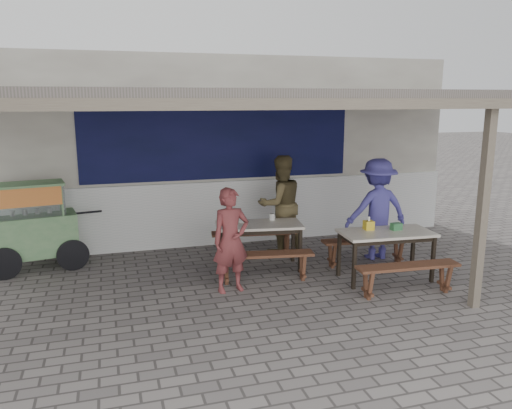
{
  "coord_description": "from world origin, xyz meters",
  "views": [
    {
      "loc": [
        -2.2,
        -6.02,
        2.69
      ],
      "look_at": [
        -0.13,
        0.9,
        1.17
      ],
      "focal_mm": 35.0,
      "sensor_mm": 36.0,
      "label": 1
    }
  ],
  "objects_px": {
    "condiment_jar": "(272,217)",
    "vendor_cart": "(34,223)",
    "bench_left_wall": "(254,238)",
    "patron_street_side": "(231,240)",
    "bench_right_wall": "(366,245)",
    "condiment_bowl": "(241,221)",
    "table_right": "(386,237)",
    "table_left": "(259,228)",
    "tissue_box": "(369,225)",
    "patron_right_table": "(377,209)",
    "patron_wall_side": "(280,204)",
    "bench_right_street": "(408,272)",
    "donation_box": "(396,227)",
    "bench_left_street": "(265,260)"
  },
  "relations": [
    {
      "from": "table_right",
      "to": "condiment_bowl",
      "type": "distance_m",
      "value": 2.29
    },
    {
      "from": "bench_right_wall",
      "to": "patron_wall_side",
      "type": "xyz_separation_m",
      "value": [
        -1.11,
        1.13,
        0.54
      ]
    },
    {
      "from": "bench_left_wall",
      "to": "patron_street_side",
      "type": "bearing_deg",
      "value": -109.2
    },
    {
      "from": "bench_left_wall",
      "to": "table_right",
      "type": "bearing_deg",
      "value": -36.79
    },
    {
      "from": "condiment_jar",
      "to": "vendor_cart",
      "type": "bearing_deg",
      "value": 167.78
    },
    {
      "from": "table_right",
      "to": "patron_wall_side",
      "type": "height_order",
      "value": "patron_wall_side"
    },
    {
      "from": "table_left",
      "to": "tissue_box",
      "type": "xyz_separation_m",
      "value": [
        1.5,
        -0.83,
        0.15
      ]
    },
    {
      "from": "donation_box",
      "to": "tissue_box",
      "type": "bearing_deg",
      "value": 160.28
    },
    {
      "from": "patron_right_table",
      "to": "condiment_jar",
      "type": "xyz_separation_m",
      "value": [
        -1.82,
        0.22,
        -0.06
      ]
    },
    {
      "from": "patron_street_side",
      "to": "bench_left_street",
      "type": "bearing_deg",
      "value": 9.7
    },
    {
      "from": "bench_right_wall",
      "to": "donation_box",
      "type": "relative_size",
      "value": 9.37
    },
    {
      "from": "vendor_cart",
      "to": "donation_box",
      "type": "xyz_separation_m",
      "value": [
        5.34,
        -1.97,
        0.04
      ]
    },
    {
      "from": "bench_right_street",
      "to": "condiment_jar",
      "type": "height_order",
      "value": "condiment_jar"
    },
    {
      "from": "patron_right_table",
      "to": "patron_street_side",
      "type": "bearing_deg",
      "value": 16.9
    },
    {
      "from": "bench_left_street",
      "to": "table_right",
      "type": "height_order",
      "value": "table_right"
    },
    {
      "from": "table_left",
      "to": "bench_left_wall",
      "type": "distance_m",
      "value": 0.71
    },
    {
      "from": "tissue_box",
      "to": "patron_street_side",
      "type": "bearing_deg",
      "value": 179.52
    },
    {
      "from": "vendor_cart",
      "to": "condiment_jar",
      "type": "relative_size",
      "value": 16.55
    },
    {
      "from": "patron_street_side",
      "to": "table_left",
      "type": "bearing_deg",
      "value": 41.21
    },
    {
      "from": "table_left",
      "to": "table_right",
      "type": "xyz_separation_m",
      "value": [
        1.7,
        -1.02,
        0.0
      ]
    },
    {
      "from": "bench_right_street",
      "to": "condiment_bowl",
      "type": "xyz_separation_m",
      "value": [
        -1.9,
        1.88,
        0.43
      ]
    },
    {
      "from": "bench_left_wall",
      "to": "patron_street_side",
      "type": "height_order",
      "value": "patron_street_side"
    },
    {
      "from": "bench_left_wall",
      "to": "tissue_box",
      "type": "distance_m",
      "value": 2.07
    },
    {
      "from": "bench_left_wall",
      "to": "patron_wall_side",
      "type": "bearing_deg",
      "value": 25.99
    },
    {
      "from": "patron_right_table",
      "to": "condiment_bowl",
      "type": "relative_size",
      "value": 9.71
    },
    {
      "from": "table_right",
      "to": "patron_right_table",
      "type": "height_order",
      "value": "patron_right_table"
    },
    {
      "from": "tissue_box",
      "to": "condiment_jar",
      "type": "relative_size",
      "value": 1.33
    },
    {
      "from": "bench_right_street",
      "to": "patron_right_table",
      "type": "bearing_deg",
      "value": 78.94
    },
    {
      "from": "condiment_jar",
      "to": "patron_street_side",
      "type": "bearing_deg",
      "value": -133.3
    },
    {
      "from": "bench_right_wall",
      "to": "donation_box",
      "type": "bearing_deg",
      "value": -73.37
    },
    {
      "from": "bench_right_wall",
      "to": "condiment_bowl",
      "type": "relative_size",
      "value": 8.4
    },
    {
      "from": "bench_right_wall",
      "to": "vendor_cart",
      "type": "xyz_separation_m",
      "value": [
        -5.19,
        1.34,
        0.43
      ]
    },
    {
      "from": "patron_street_side",
      "to": "condiment_jar",
      "type": "bearing_deg",
      "value": 37.03
    },
    {
      "from": "table_right",
      "to": "vendor_cart",
      "type": "relative_size",
      "value": 0.84
    },
    {
      "from": "patron_right_table",
      "to": "bench_right_street",
      "type": "bearing_deg",
      "value": 76.09
    },
    {
      "from": "bench_left_street",
      "to": "bench_right_wall",
      "type": "xyz_separation_m",
      "value": [
        1.84,
        0.27,
        0.0
      ]
    },
    {
      "from": "patron_street_side",
      "to": "condiment_bowl",
      "type": "height_order",
      "value": "patron_street_side"
    },
    {
      "from": "table_right",
      "to": "bench_left_street",
      "type": "bearing_deg",
      "value": 171.31
    },
    {
      "from": "patron_street_side",
      "to": "donation_box",
      "type": "xyz_separation_m",
      "value": [
        2.55,
        -0.16,
        0.05
      ]
    },
    {
      "from": "patron_street_side",
      "to": "condiment_jar",
      "type": "relative_size",
      "value": 14.57
    },
    {
      "from": "patron_wall_side",
      "to": "condiment_jar",
      "type": "relative_size",
      "value": 16.95
    },
    {
      "from": "vendor_cart",
      "to": "patron_street_side",
      "type": "distance_m",
      "value": 3.32
    },
    {
      "from": "patron_wall_side",
      "to": "bench_left_wall",
      "type": "bearing_deg",
      "value": 8.95
    },
    {
      "from": "bench_right_wall",
      "to": "patron_street_side",
      "type": "bearing_deg",
      "value": -164.93
    },
    {
      "from": "bench_right_wall",
      "to": "condiment_bowl",
      "type": "height_order",
      "value": "condiment_bowl"
    },
    {
      "from": "bench_left_street",
      "to": "patron_street_side",
      "type": "relative_size",
      "value": 0.99
    },
    {
      "from": "bench_right_wall",
      "to": "patron_street_side",
      "type": "distance_m",
      "value": 2.49
    },
    {
      "from": "bench_left_wall",
      "to": "bench_right_wall",
      "type": "relative_size",
      "value": 0.99
    },
    {
      "from": "condiment_bowl",
      "to": "condiment_jar",
      "type": "bearing_deg",
      "value": 0.34
    },
    {
      "from": "table_left",
      "to": "patron_street_side",
      "type": "xyz_separation_m",
      "value": [
        -0.66,
        -0.82,
        0.08
      ]
    }
  ]
}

